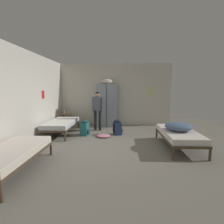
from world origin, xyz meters
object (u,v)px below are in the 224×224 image
(water_bottle, at_px, (64,111))
(clothes_pile_pink, at_px, (104,136))
(person_traveler, at_px, (98,107))
(bed_right, at_px, (179,134))
(bed_left_front, at_px, (11,154))
(backpack_teal, at_px, (85,128))
(shelf_unit, at_px, (66,118))
(backpack_navy, at_px, (118,127))
(locker_bank, at_px, (107,104))
(bed_left_rear, at_px, (62,124))
(bedding_heap, at_px, (178,126))
(lotion_bottle, at_px, (67,112))

(water_bottle, distance_m, clothes_pile_pink, 2.68)
(person_traveler, bearing_deg, bed_right, -37.39)
(bed_left_front, height_order, bed_right, same)
(person_traveler, bearing_deg, bed_left_front, -109.19)
(clothes_pile_pink, bearing_deg, backpack_teal, 162.79)
(shelf_unit, bearing_deg, bed_right, -33.49)
(backpack_teal, xyz_separation_m, clothes_pile_pink, (0.69, -0.21, -0.21))
(bed_left_front, distance_m, backpack_navy, 3.60)
(person_traveler, bearing_deg, shelf_unit, 154.03)
(person_traveler, distance_m, backpack_navy, 1.23)
(locker_bank, distance_m, bed_left_rear, 2.21)
(bed_left_rear, height_order, backpack_teal, backpack_teal)
(person_traveler, height_order, backpack_teal, person_traveler)
(locker_bank, relative_size, bedding_heap, 2.71)
(shelf_unit, xyz_separation_m, bed_left_rear, (0.25, -1.36, 0.04))
(bed_right, distance_m, backpack_navy, 2.18)
(bed_right, distance_m, lotion_bottle, 4.79)
(bed_left_front, bearing_deg, bed_right, 23.48)
(bed_left_front, height_order, bedding_heap, bedding_heap)
(bedding_heap, distance_m, lotion_bottle, 4.77)
(shelf_unit, height_order, bed_left_rear, shelf_unit)
(lotion_bottle, bearing_deg, bed_right, -33.55)
(water_bottle, bearing_deg, backpack_navy, -30.36)
(bed_left_rear, xyz_separation_m, backpack_navy, (2.06, -0.02, -0.12))
(person_traveler, relative_size, water_bottle, 7.24)
(shelf_unit, bearing_deg, backpack_teal, -53.00)
(backpack_navy, bearing_deg, bed_left_front, -124.94)
(bedding_heap, bearing_deg, backpack_teal, 158.03)
(locker_bank, relative_size, clothes_pile_pink, 4.38)
(bedding_heap, distance_m, person_traveler, 3.21)
(lotion_bottle, xyz_separation_m, clothes_pile_pink, (1.77, -1.70, -0.59))
(locker_bank, xyz_separation_m, backpack_teal, (-0.66, -1.62, -0.71))
(locker_bank, bearing_deg, lotion_bottle, -175.77)
(clothes_pile_pink, bearing_deg, bed_right, -23.00)
(locker_bank, bearing_deg, backpack_teal, -112.28)
(backpack_navy, bearing_deg, locker_bank, 108.69)
(water_bottle, relative_size, backpack_teal, 0.38)
(water_bottle, xyz_separation_m, backpack_teal, (1.23, -1.55, -0.40))
(bed_right, bearing_deg, person_traveler, 142.61)
(bed_right, height_order, bedding_heap, bedding_heap)
(locker_bank, distance_m, clothes_pile_pink, 2.05)
(person_traveler, height_order, lotion_bottle, person_traveler)
(locker_bank, relative_size, backpack_navy, 3.76)
(shelf_unit, xyz_separation_m, backpack_teal, (1.15, -1.53, -0.09))
(clothes_pile_pink, bearing_deg, shelf_unit, 136.56)
(water_bottle, xyz_separation_m, lotion_bottle, (0.15, -0.06, -0.03))
(bedding_heap, bearing_deg, clothes_pile_pink, 156.60)
(backpack_navy, bearing_deg, person_traveler, 141.27)
(bed_left_rear, bearing_deg, bed_right, -19.19)
(bed_right, distance_m, water_bottle, 4.95)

